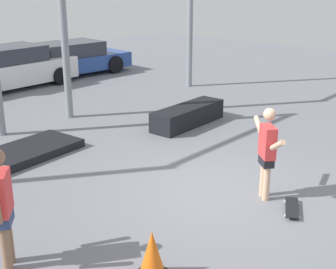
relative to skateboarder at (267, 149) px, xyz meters
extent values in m
plane|color=slate|center=(-0.28, 0.68, -0.92)|extent=(36.00, 36.00, 0.00)
cylinder|color=#DBAD89|center=(-0.05, -0.06, -0.53)|extent=(0.12, 0.12, 0.78)
cylinder|color=#DBAD89|center=(0.05, 0.06, -0.53)|extent=(0.12, 0.12, 0.78)
cube|color=black|center=(0.00, 0.00, -0.21)|extent=(0.36, 0.37, 0.17)
cube|color=#DB3838|center=(0.00, 0.00, 0.14)|extent=(0.40, 0.43, 0.56)
sphere|color=#DBAD89|center=(0.00, 0.00, 0.62)|extent=(0.21, 0.21, 0.21)
cylinder|color=#DBAD89|center=(-0.30, -0.35, 0.24)|extent=(0.39, 0.43, 0.34)
cylinder|color=#DBAD89|center=(0.30, 0.35, 0.24)|extent=(0.39, 0.43, 0.34)
cube|color=black|center=(-0.12, -0.61, -0.85)|extent=(0.76, 0.54, 0.01)
cylinder|color=silver|center=(0.06, -0.39, -0.89)|extent=(0.06, 0.05, 0.05)
cylinder|color=silver|center=(0.16, -0.58, -0.89)|extent=(0.06, 0.05, 0.05)
cylinder|color=silver|center=(-0.39, -0.64, -0.89)|extent=(0.06, 0.05, 0.05)
cylinder|color=silver|center=(-0.29, -0.83, -0.89)|extent=(0.06, 0.05, 0.05)
cube|color=black|center=(2.41, 3.75, -0.66)|extent=(2.37, 0.79, 0.52)
cube|color=black|center=(-1.76, 4.94, -0.83)|extent=(2.58, 1.42, 0.18)
cube|color=white|center=(1.68, 11.16, -0.37)|extent=(4.45, 1.91, 0.75)
cube|color=#2D333D|center=(1.51, 11.16, 0.27)|extent=(2.47, 1.71, 0.54)
cylinder|color=black|center=(3.02, 12.07, -0.61)|extent=(0.63, 0.24, 0.62)
cylinder|color=black|center=(3.07, 10.33, -0.61)|extent=(0.63, 0.24, 0.62)
cube|color=#284793|center=(4.48, 11.40, -0.44)|extent=(4.67, 2.10, 0.58)
cube|color=#2D333D|center=(4.29, 11.41, 0.12)|extent=(2.62, 1.82, 0.54)
cylinder|color=black|center=(5.95, 12.18, -0.57)|extent=(0.70, 0.27, 0.69)
cylinder|color=black|center=(5.83, 10.43, -0.57)|extent=(0.70, 0.27, 0.69)
cylinder|color=black|center=(3.12, 12.37, -0.57)|extent=(0.70, 0.27, 0.69)
cylinder|color=black|center=(3.01, 10.62, -0.57)|extent=(0.70, 0.27, 0.69)
cylinder|color=#8C664C|center=(-4.05, 1.56, -0.52)|extent=(0.13, 0.13, 0.80)
cylinder|color=#8C664C|center=(-4.17, 1.42, -0.52)|extent=(0.13, 0.13, 0.80)
cube|color=navy|center=(-4.11, 1.49, -0.19)|extent=(0.38, 0.40, 0.18)
cube|color=#DB3838|center=(-4.11, 1.49, 0.17)|extent=(0.43, 0.46, 0.58)
cylinder|color=#8C664C|center=(-3.92, 1.72, 0.14)|extent=(0.18, 0.19, 0.54)
cone|color=orange|center=(-2.97, -0.11, -0.57)|extent=(0.35, 0.35, 0.63)
camera|label=1|loc=(-6.72, -3.76, 2.82)|focal=50.00mm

